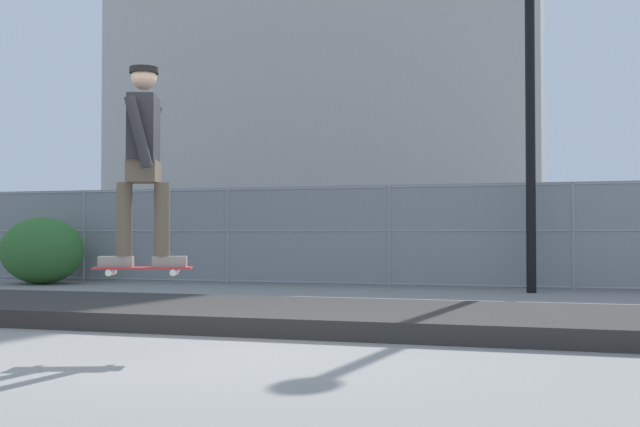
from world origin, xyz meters
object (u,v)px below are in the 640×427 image
object	(u,v)px
parked_car_near	(329,239)
skater	(144,153)
skateboard	(143,269)
street_lamp	(530,34)
shrub_left	(42,251)
parked_car_mid	(613,240)

from	to	relation	value
parked_car_near	skater	bearing A→B (deg)	-81.33
skateboard	parked_car_near	size ratio (longest dim) A/B	0.18
skateboard	parked_car_near	xyz separation A→B (m)	(-1.80, 11.79, 0.15)
skater	parked_car_near	size ratio (longest dim) A/B	0.37
street_lamp	shrub_left	distance (m)	9.80
skater	parked_car_near	bearing A→B (deg)	98.67
skater	parked_car_mid	bearing A→B (deg)	69.32
skater	skateboard	bearing A→B (deg)	7.13
skater	shrub_left	xyz separation A→B (m)	(-6.24, 7.25, -1.01)
skateboard	shrub_left	distance (m)	9.57
parked_car_mid	skateboard	bearing A→B (deg)	-110.68
skateboard	parked_car_near	bearing A→B (deg)	98.67
skater	street_lamp	distance (m)	8.56
skater	parked_car_mid	world-z (taller)	skater
street_lamp	parked_car_mid	distance (m)	5.41
skateboard	skater	size ratio (longest dim) A/B	0.49
street_lamp	shrub_left	xyz separation A→B (m)	(-9.09, -0.38, -3.63)
parked_car_near	shrub_left	bearing A→B (deg)	-134.38
parked_car_near	parked_car_mid	bearing A→B (deg)	-2.44
skater	parked_car_mid	xyz separation A→B (m)	(4.35, 11.53, -0.81)
skater	street_lamp	world-z (taller)	street_lamp
parked_car_near	parked_car_mid	xyz separation A→B (m)	(6.15, -0.26, 0.00)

